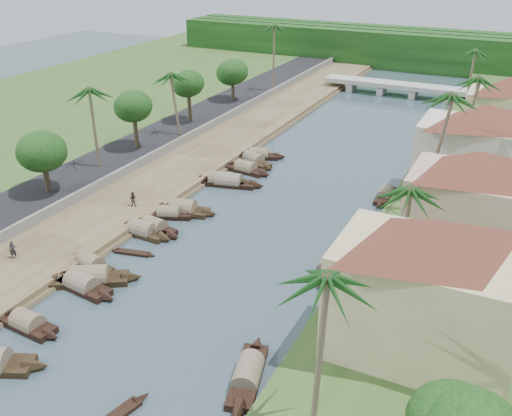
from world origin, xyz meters
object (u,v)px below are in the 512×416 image
at_px(building_near, 426,287).
at_px(person_near, 13,250).
at_px(bridge, 398,87).
at_px(sampan_1, 28,324).

relative_size(building_near, person_near, 8.68).
relative_size(bridge, sampan_1, 4.06).
distance_m(bridge, person_near, 78.63).
distance_m(bridge, building_near, 76.54).
bearing_deg(building_near, sampan_1, -161.70).
bearing_deg(person_near, building_near, -31.87).
xyz_separation_m(building_near, person_near, (-35.80, -2.81, -4.73)).
xyz_separation_m(bridge, sampan_1, (-8.67, -83.15, -1.31)).
bearing_deg(bridge, person_near, -102.34).
bearing_deg(bridge, building_near, -75.61).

